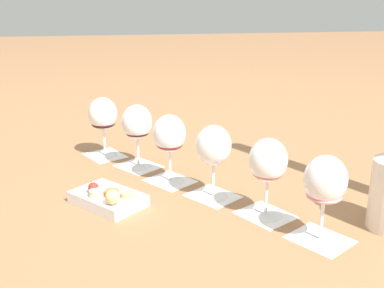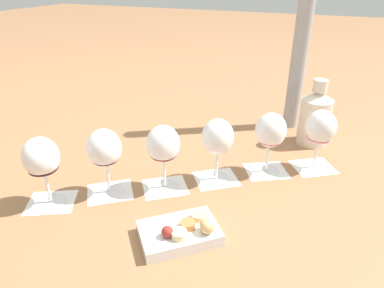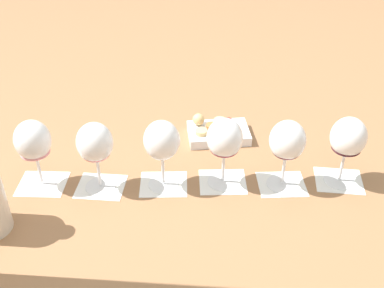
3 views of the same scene
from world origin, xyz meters
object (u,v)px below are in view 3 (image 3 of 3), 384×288
object	(u,v)px
wine_glass_3	(225,141)
wine_glass_4	(287,144)
wine_glass_1	(95,146)
wine_glass_2	(162,144)
wine_glass_5	(348,140)
snack_dish	(217,132)
wine_glass_0	(33,143)

from	to	relation	value
wine_glass_3	wine_glass_4	size ratio (longest dim) A/B	1.00
wine_glass_3	wine_glass_4	xyz separation A→B (m)	(0.12, 0.07, -0.00)
wine_glass_1	wine_glass_2	xyz separation A→B (m)	(0.11, 0.09, 0.00)
wine_glass_5	snack_dish	xyz separation A→B (m)	(-0.34, -0.01, -0.10)
wine_glass_4	wine_glass_3	bearing A→B (deg)	-147.87
wine_glass_0	wine_glass_1	size ratio (longest dim) A/B	1.00
wine_glass_1	wine_glass_2	size ratio (longest dim) A/B	1.00
wine_glass_3	wine_glass_4	world-z (taller)	same
wine_glass_4	snack_dish	distance (m)	0.26
wine_glass_1	wine_glass_4	size ratio (longest dim) A/B	1.00
wine_glass_0	snack_dish	world-z (taller)	wine_glass_0
wine_glass_2	snack_dish	size ratio (longest dim) A/B	0.90
wine_glass_0	wine_glass_4	world-z (taller)	same
wine_glass_3	wine_glass_5	size ratio (longest dim) A/B	1.00
snack_dish	wine_glass_1	bearing A→B (deg)	-107.47
wine_glass_0	wine_glass_2	xyz separation A→B (m)	(0.23, 0.16, -0.00)
wine_glass_0	wine_glass_2	size ratio (longest dim) A/B	1.00
wine_glass_3	wine_glass_1	bearing A→B (deg)	-140.79
wine_glass_0	wine_glass_5	world-z (taller)	same
wine_glass_3	snack_dish	distance (m)	0.21
wine_glass_1	wine_glass_3	bearing A→B (deg)	39.21
wine_glass_4	wine_glass_5	size ratio (longest dim) A/B	1.00
wine_glass_2	wine_glass_3	bearing A→B (deg)	39.40
wine_glass_1	snack_dish	xyz separation A→B (m)	(0.10, 0.33, -0.10)
wine_glass_4	wine_glass_5	world-z (taller)	same
wine_glass_5	snack_dish	distance (m)	0.35
wine_glass_0	wine_glass_4	size ratio (longest dim) A/B	1.00
wine_glass_0	wine_glass_1	distance (m)	0.14
wine_glass_4	wine_glass_0	bearing A→B (deg)	-144.35
wine_glass_5	wine_glass_2	bearing A→B (deg)	-142.38
wine_glass_4	snack_dish	world-z (taller)	wine_glass_4
wine_glass_2	wine_glass_3	size ratio (longest dim) A/B	1.00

